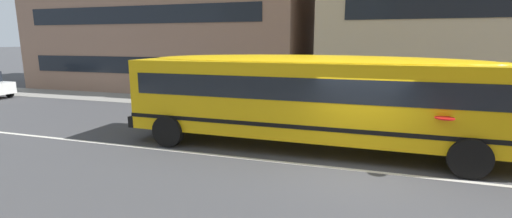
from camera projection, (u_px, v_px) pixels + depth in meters
The scene contains 4 objects.
ground_plane at pixel (358, 170), 9.55m from camera, with size 400.00×400.00×0.00m, color #424244.
sidewalk_far at pixel (363, 111), 17.47m from camera, with size 120.00×3.00×0.01m, color gray.
lane_centreline at pixel (358, 170), 9.55m from camera, with size 110.00×0.16×0.01m, color silver.
school_bus at pixel (316, 94), 11.19m from camera, with size 13.67×3.29×3.05m.
Camera 1 is at (0.05, -9.47, 3.49)m, focal length 24.42 mm.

